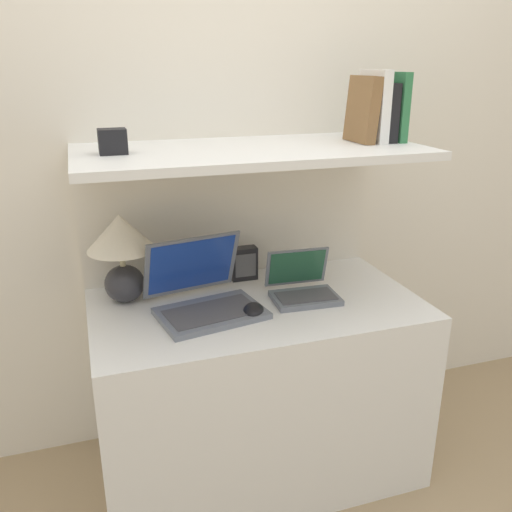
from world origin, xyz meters
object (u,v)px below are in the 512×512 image
book_black (384,112)px  laptop_large (204,296)px  table_lamp (121,247)px  router_box (244,263)px  shelf_gadget (113,141)px  computer_mouse (253,310)px  book_green (394,107)px  book_brown (362,110)px  laptop_small (303,288)px  book_white (374,106)px

book_black → laptop_large: bearing=-174.3°
table_lamp → router_box: 0.49m
laptop_large → shelf_gadget: bearing=165.0°
computer_mouse → book_green: book_green is taller
laptop_large → table_lamp: bearing=146.8°
laptop_large → book_green: book_green is taller
computer_mouse → book_brown: size_ratio=0.53×
laptop_small → book_black: book_black is taller
book_white → shelf_gadget: (-0.90, 0.00, -0.08)m
book_brown → book_black: bearing=0.0°
laptop_small → router_box: bearing=122.4°
laptop_large → computer_mouse: size_ratio=3.28×
laptop_large → laptop_small: bearing=-0.6°
laptop_large → router_box: laptop_large is taller
computer_mouse → router_box: bearing=78.6°
shelf_gadget → book_black: bearing=0.0°
book_white → book_brown: size_ratio=1.08×
laptop_large → computer_mouse: (0.15, -0.09, -0.03)m
book_green → book_black: (-0.04, 0.00, -0.02)m
computer_mouse → router_box: router_box is taller
book_brown → table_lamp: bearing=173.6°
laptop_large → router_box: (0.21, 0.23, 0.01)m
laptop_small → book_green: (0.36, 0.07, 0.62)m
book_green → shelf_gadget: book_green is taller
router_box → book_brown: 0.72m
laptop_large → book_brown: bearing=6.5°
book_brown → shelf_gadget: bearing=180.0°
computer_mouse → shelf_gadget: 0.71m
book_brown → computer_mouse: bearing=-160.4°
table_lamp → shelf_gadget: (-0.00, -0.10, 0.37)m
laptop_small → shelf_gadget: bearing=173.4°
router_box → book_green: book_green is taller
book_green → book_brown: 0.13m
computer_mouse → book_brown: (0.45, 0.16, 0.63)m
book_black → book_brown: 0.09m
book_green → book_white: (-0.08, 0.00, 0.00)m
laptop_small → book_green: 0.72m
book_white → book_brown: bearing=180.0°
laptop_small → shelf_gadget: 0.83m
laptop_large → book_brown: (0.60, 0.07, 0.60)m
laptop_small → shelf_gadget: shelf_gadget is taller
laptop_small → book_brown: book_brown is taller
laptop_large → laptop_small: 0.36m
laptop_small → computer_mouse: laptop_small is taller
laptop_large → book_green: (0.73, 0.07, 0.61)m
laptop_large → router_box: bearing=47.6°
table_lamp → shelf_gadget: 0.38m
table_lamp → book_white: (0.90, -0.10, 0.46)m
router_box → book_brown: bearing=-23.0°
book_white → book_brown: book_white is taller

